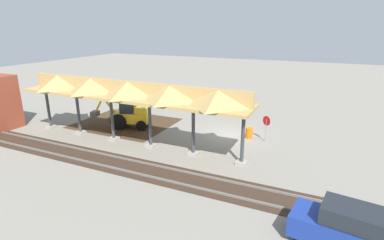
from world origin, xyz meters
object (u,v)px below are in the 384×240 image
Objects in this scene: stop_sign at (266,123)px; distant_parked_car at (347,228)px; backhoe at (130,114)px; traffic_barrel at (249,133)px.

distant_parked_car is at bearing 116.89° from stop_sign.
stop_sign is at bearing -172.00° from backhoe.
distant_parked_car is (-5.42, 10.68, -0.51)m from stop_sign.
stop_sign is 2.33× the size of traffic_barrel.
backhoe is 10.57m from traffic_barrel.
stop_sign is 0.48× the size of distant_parked_car.
distant_parked_car is at bearing 152.20° from backhoe.
backhoe reaches higher than traffic_barrel.
stop_sign is at bearing -63.11° from distant_parked_car.
distant_parked_car is 4.90× the size of traffic_barrel.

